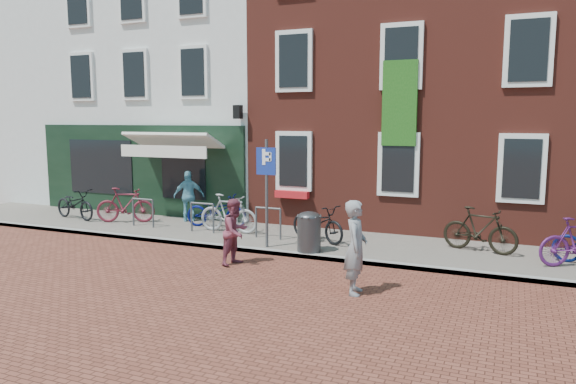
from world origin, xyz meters
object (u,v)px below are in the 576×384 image
at_px(woman, 356,247).
at_px(bicycle_2, 217,211).
at_px(bicycle_4, 318,223).
at_px(bicycle_5, 480,230).
at_px(boy, 235,232).
at_px(bicycle_1, 125,205).
at_px(bicycle_3, 229,213).
at_px(bicycle_0, 75,204).
at_px(litter_bin, 309,230).
at_px(cafe_person, 189,196).
at_px(parking_sign, 266,177).

bearing_deg(woman, bicycle_2, 43.17).
bearing_deg(bicycle_4, woman, -123.58).
distance_m(woman, bicycle_5, 4.24).
bearing_deg(boy, bicycle_5, -47.29).
bearing_deg(bicycle_2, boy, -152.01).
relative_size(bicycle_1, bicycle_3, 1.00).
distance_m(bicycle_0, bicycle_4, 7.98).
height_order(boy, bicycle_4, boy).
bearing_deg(litter_bin, bicycle_2, 154.54).
distance_m(boy, bicycle_2, 3.72).
height_order(litter_bin, cafe_person, cafe_person).
height_order(woman, bicycle_0, woman).
height_order(woman, bicycle_5, woman).
height_order(parking_sign, bicycle_4, parking_sign).
bearing_deg(bicycle_4, boy, -176.67).
height_order(bicycle_4, bicycle_5, bicycle_5).
xyz_separation_m(boy, bicycle_5, (4.93, 2.85, -0.11)).
xyz_separation_m(bicycle_1, bicycle_2, (2.89, 0.44, -0.05)).
relative_size(bicycle_0, bicycle_3, 1.03).
bearing_deg(bicycle_3, litter_bin, -112.36).
distance_m(bicycle_0, bicycle_3, 5.37).
xyz_separation_m(woman, bicycle_4, (-1.95, 3.37, -0.29)).
distance_m(woman, bicycle_0, 10.46).
relative_size(bicycle_0, bicycle_2, 1.00).
xyz_separation_m(litter_bin, boy, (-1.24, -1.32, 0.11)).
relative_size(boy, bicycle_2, 0.81).
xyz_separation_m(litter_bin, bicycle_1, (-6.36, 1.21, 0.00)).
height_order(bicycle_0, bicycle_2, same).
bearing_deg(bicycle_5, bicycle_1, 107.35).
bearing_deg(cafe_person, litter_bin, 123.89).
relative_size(bicycle_2, bicycle_3, 1.03).
bearing_deg(bicycle_0, bicycle_5, -75.35).
xyz_separation_m(bicycle_0, bicycle_5, (11.87, 0.50, 0.05)).
xyz_separation_m(cafe_person, bicycle_5, (8.39, -0.59, -0.25)).
bearing_deg(litter_bin, cafe_person, 155.74).
height_order(bicycle_0, bicycle_3, bicycle_3).
xyz_separation_m(parking_sign, bicycle_0, (-7.07, 1.02, -1.23)).
height_order(bicycle_3, bicycle_5, same).
xyz_separation_m(boy, bicycle_3, (-1.57, 2.49, -0.11)).
distance_m(litter_bin, bicycle_3, 3.04).
bearing_deg(bicycle_3, woman, -126.52).
xyz_separation_m(parking_sign, bicycle_2, (-2.37, 1.64, -1.23)).
xyz_separation_m(woman, bicycle_0, (-9.93, 3.27, -0.29)).
bearing_deg(bicycle_4, bicycle_5, -57.78).
relative_size(bicycle_1, bicycle_5, 1.00).
height_order(litter_bin, bicycle_3, bicycle_3).
distance_m(parking_sign, bicycle_3, 2.37).
distance_m(bicycle_1, bicycle_5, 10.06).
relative_size(litter_bin, bicycle_0, 0.56).
distance_m(woman, boy, 3.13).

